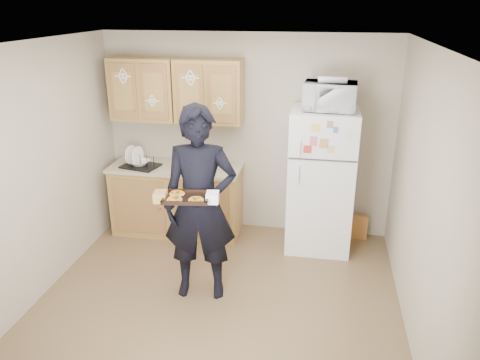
% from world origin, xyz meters
% --- Properties ---
extents(floor, '(3.60, 3.60, 0.00)m').
position_xyz_m(floor, '(0.00, 0.00, 0.00)').
color(floor, brown).
rests_on(floor, ground).
extents(ceiling, '(3.60, 3.60, 0.00)m').
position_xyz_m(ceiling, '(0.00, 0.00, 2.50)').
color(ceiling, silver).
rests_on(ceiling, wall_back).
extents(wall_back, '(3.60, 0.04, 2.50)m').
position_xyz_m(wall_back, '(0.00, 1.80, 1.25)').
color(wall_back, '#B1A58F').
rests_on(wall_back, floor).
extents(wall_front, '(3.60, 0.04, 2.50)m').
position_xyz_m(wall_front, '(0.00, -1.80, 1.25)').
color(wall_front, '#B1A58F').
rests_on(wall_front, floor).
extents(wall_left, '(0.04, 3.60, 2.50)m').
position_xyz_m(wall_left, '(-1.80, 0.00, 1.25)').
color(wall_left, '#B1A58F').
rests_on(wall_left, floor).
extents(wall_right, '(0.04, 3.60, 2.50)m').
position_xyz_m(wall_right, '(1.80, 0.00, 1.25)').
color(wall_right, '#B1A58F').
rests_on(wall_right, floor).
extents(refrigerator, '(0.75, 0.70, 1.70)m').
position_xyz_m(refrigerator, '(0.95, 1.43, 0.85)').
color(refrigerator, white).
rests_on(refrigerator, floor).
extents(base_cabinet, '(1.60, 0.60, 0.86)m').
position_xyz_m(base_cabinet, '(-0.85, 1.48, 0.43)').
color(base_cabinet, olive).
rests_on(base_cabinet, floor).
extents(countertop, '(1.64, 0.64, 0.04)m').
position_xyz_m(countertop, '(-0.85, 1.48, 0.88)').
color(countertop, '#BCB390').
rests_on(countertop, base_cabinet).
extents(upper_cab_left, '(0.80, 0.33, 0.75)m').
position_xyz_m(upper_cab_left, '(-1.25, 1.61, 1.83)').
color(upper_cab_left, olive).
rests_on(upper_cab_left, wall_back).
extents(upper_cab_right, '(0.80, 0.33, 0.75)m').
position_xyz_m(upper_cab_right, '(-0.43, 1.61, 1.83)').
color(upper_cab_right, olive).
rests_on(upper_cab_right, wall_back).
extents(cereal_box, '(0.20, 0.07, 0.32)m').
position_xyz_m(cereal_box, '(1.47, 1.67, 0.16)').
color(cereal_box, '#C68D45').
rests_on(cereal_box, floor).
extents(person, '(0.77, 0.56, 1.96)m').
position_xyz_m(person, '(-0.19, 0.20, 0.98)').
color(person, black).
rests_on(person, floor).
extents(baking_tray, '(0.45, 0.36, 0.04)m').
position_xyz_m(baking_tray, '(-0.24, -0.10, 1.18)').
color(baking_tray, black).
rests_on(baking_tray, person).
extents(pizza_front_left, '(0.14, 0.14, 0.02)m').
position_xyz_m(pizza_front_left, '(-0.32, -0.18, 1.19)').
color(pizza_front_left, orange).
rests_on(pizza_front_left, baking_tray).
extents(pizza_front_right, '(0.14, 0.14, 0.02)m').
position_xyz_m(pizza_front_right, '(-0.13, -0.15, 1.19)').
color(pizza_front_right, orange).
rests_on(pizza_front_right, baking_tray).
extents(pizza_back_left, '(0.14, 0.14, 0.02)m').
position_xyz_m(pizza_back_left, '(-0.34, -0.04, 1.19)').
color(pizza_back_left, orange).
rests_on(pizza_back_left, baking_tray).
extents(microwave, '(0.59, 0.41, 0.31)m').
position_xyz_m(microwave, '(0.99, 1.38, 1.86)').
color(microwave, white).
rests_on(microwave, refrigerator).
extents(foil_pan, '(0.31, 0.22, 0.07)m').
position_xyz_m(foil_pan, '(1.00, 1.41, 2.05)').
color(foil_pan, silver).
rests_on(foil_pan, microwave).
extents(dish_rack, '(0.50, 0.42, 0.17)m').
position_xyz_m(dish_rack, '(-1.27, 1.38, 0.99)').
color(dish_rack, black).
rests_on(dish_rack, countertop).
extents(bowl, '(0.28, 0.28, 0.06)m').
position_xyz_m(bowl, '(-1.28, 1.38, 0.95)').
color(bowl, white).
rests_on(bowl, dish_rack).
extents(soap_bottle, '(0.11, 0.11, 0.21)m').
position_xyz_m(soap_bottle, '(-0.47, 1.37, 1.00)').
color(soap_bottle, white).
rests_on(soap_bottle, countertop).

